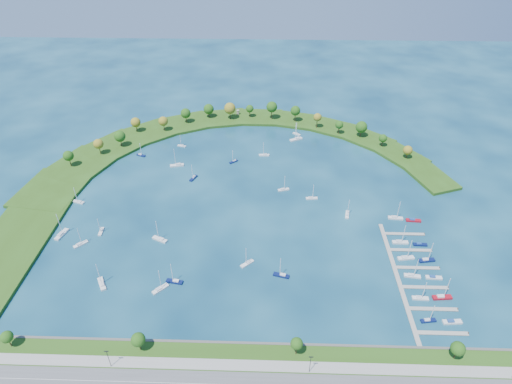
{
  "coord_description": "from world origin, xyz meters",
  "views": [
    {
      "loc": [
        11.71,
        -213.3,
        159.64
      ],
      "look_at": [
        5.0,
        5.0,
        4.0
      ],
      "focal_mm": 30.06,
      "sensor_mm": 36.0,
      "label": 1
    }
  ],
  "objects_px": {
    "moored_boat_9": "(101,231)",
    "moored_boat_10": "(160,289)",
    "moored_boat_15": "(193,178)",
    "docked_boat_1": "(452,322)",
    "moored_boat_2": "(347,214)",
    "docked_boat_0": "(428,320)",
    "docked_boat_7": "(427,260)",
    "docked_boat_10": "(395,217)",
    "moored_boat_8": "(283,189)",
    "moored_boat_20": "(264,155)",
    "harbor_tower": "(238,112)",
    "docked_boat_11": "(413,220)",
    "moored_boat_1": "(175,281)",
    "dock_system": "(412,277)",
    "docked_boat_8": "(400,242)",
    "moored_boat_16": "(312,198)",
    "docked_boat_4": "(412,275)",
    "moored_boat_6": "(102,284)",
    "docked_boat_9": "(420,244)",
    "moored_boat_7": "(247,263)",
    "docked_boat_5": "(434,277)",
    "docked_boat_6": "(406,258)",
    "docked_boat_3": "(442,297)",
    "moored_boat_17": "(182,145)",
    "moored_boat_0": "(160,239)",
    "docked_boat_2": "(420,298)",
    "moored_boat_12": "(78,202)",
    "moored_boat_19": "(177,165)",
    "moored_boat_13": "(281,275)",
    "moored_boat_14": "(296,139)",
    "moored_boat_11": "(234,161)",
    "moored_boat_4": "(62,234)",
    "moored_boat_5": "(80,244)",
    "moored_boat_18": "(141,155)"
  },
  "relations": [
    {
      "from": "moored_boat_1",
      "to": "moored_boat_16",
      "type": "height_order",
      "value": "moored_boat_1"
    },
    {
      "from": "moored_boat_7",
      "to": "moored_boat_14",
      "type": "bearing_deg",
      "value": -145.28
    },
    {
      "from": "moored_boat_0",
      "to": "docked_boat_11",
      "type": "distance_m",
      "value": 146.41
    },
    {
      "from": "moored_boat_2",
      "to": "docked_boat_0",
      "type": "xyz_separation_m",
      "value": [
        25.56,
        -75.81,
        -0.01
      ]
    },
    {
      "from": "moored_boat_16",
      "to": "moored_boat_10",
      "type": "bearing_deg",
      "value": -140.86
    },
    {
      "from": "moored_boat_15",
      "to": "moored_boat_20",
      "type": "height_order",
      "value": "moored_boat_15"
    },
    {
      "from": "moored_boat_6",
      "to": "moored_boat_10",
      "type": "bearing_deg",
      "value": -124.46
    },
    {
      "from": "moored_boat_1",
      "to": "moored_boat_17",
      "type": "bearing_deg",
      "value": -71.71
    },
    {
      "from": "moored_boat_2",
      "to": "moored_boat_11",
      "type": "distance_m",
      "value": 92.99
    },
    {
      "from": "moored_boat_0",
      "to": "docked_boat_2",
      "type": "relative_size",
      "value": 1.17
    },
    {
      "from": "docked_boat_4",
      "to": "moored_boat_6",
      "type": "bearing_deg",
      "value": -168.74
    },
    {
      "from": "docked_boat_9",
      "to": "moored_boat_20",
      "type": "bearing_deg",
      "value": 134.49
    },
    {
      "from": "moored_boat_13",
      "to": "moored_boat_14",
      "type": "distance_m",
      "value": 143.73
    },
    {
      "from": "moored_boat_2",
      "to": "docked_boat_9",
      "type": "height_order",
      "value": "moored_boat_2"
    },
    {
      "from": "moored_boat_17",
      "to": "docked_boat_10",
      "type": "bearing_deg",
      "value": 166.31
    },
    {
      "from": "docked_boat_8",
      "to": "docked_boat_10",
      "type": "xyz_separation_m",
      "value": [
        2.4,
        21.34,
        -0.01
      ]
    },
    {
      "from": "docked_boat_11",
      "to": "moored_boat_4",
      "type": "bearing_deg",
      "value": -170.42
    },
    {
      "from": "moored_boat_10",
      "to": "docked_boat_9",
      "type": "xyz_separation_m",
      "value": [
        135.16,
        36.09,
        -0.36
      ]
    },
    {
      "from": "moored_boat_1",
      "to": "moored_boat_18",
      "type": "distance_m",
      "value": 130.3
    },
    {
      "from": "moored_boat_12",
      "to": "moored_boat_15",
      "type": "distance_m",
      "value": 73.23
    },
    {
      "from": "docked_boat_10",
      "to": "moored_boat_4",
      "type": "bearing_deg",
      "value": -168.15
    },
    {
      "from": "moored_boat_7",
      "to": "moored_boat_13",
      "type": "distance_m",
      "value": 19.22
    },
    {
      "from": "moored_boat_7",
      "to": "docked_boat_1",
      "type": "relative_size",
      "value": 1.32
    },
    {
      "from": "docked_boat_5",
      "to": "docked_boat_10",
      "type": "height_order",
      "value": "docked_boat_10"
    },
    {
      "from": "moored_boat_7",
      "to": "docked_boat_5",
      "type": "height_order",
      "value": "moored_boat_7"
    },
    {
      "from": "docked_boat_3",
      "to": "docked_boat_6",
      "type": "bearing_deg",
      "value": 106.76
    },
    {
      "from": "moored_boat_9",
      "to": "moored_boat_14",
      "type": "relative_size",
      "value": 0.69
    },
    {
      "from": "moored_boat_12",
      "to": "moored_boat_16",
      "type": "xyz_separation_m",
      "value": [
        144.9,
        8.41,
        -0.01
      ]
    },
    {
      "from": "docked_boat_0",
      "to": "docked_boat_10",
      "type": "xyz_separation_m",
      "value": [
        2.37,
        73.49,
        0.06
      ]
    },
    {
      "from": "moored_boat_8",
      "to": "moored_boat_20",
      "type": "height_order",
      "value": "moored_boat_20"
    },
    {
      "from": "moored_boat_2",
      "to": "docked_boat_10",
      "type": "distance_m",
      "value": 28.02
    },
    {
      "from": "moored_boat_5",
      "to": "moored_boat_12",
      "type": "xyz_separation_m",
      "value": [
        -15.39,
        38.25,
        -0.02
      ]
    },
    {
      "from": "docked_boat_1",
      "to": "docked_boat_6",
      "type": "xyz_separation_m",
      "value": [
        -10.47,
        40.33,
        0.29
      ]
    },
    {
      "from": "moored_boat_1",
      "to": "docked_boat_8",
      "type": "relative_size",
      "value": 0.97
    },
    {
      "from": "moored_boat_9",
      "to": "moored_boat_10",
      "type": "height_order",
      "value": "moored_boat_10"
    },
    {
      "from": "moored_boat_19",
      "to": "moored_boat_11",
      "type": "bearing_deg",
      "value": 175.33
    },
    {
      "from": "moored_boat_13",
      "to": "moored_boat_11",
      "type": "bearing_deg",
      "value": -58.57
    },
    {
      "from": "moored_boat_1",
      "to": "docked_boat_7",
      "type": "relative_size",
      "value": 0.97
    },
    {
      "from": "moored_boat_1",
      "to": "docked_boat_11",
      "type": "xyz_separation_m",
      "value": [
        130.96,
        51.8,
        -0.28
      ]
    },
    {
      "from": "moored_boat_2",
      "to": "docked_boat_0",
      "type": "bearing_deg",
      "value": -149.42
    },
    {
      "from": "moored_boat_2",
      "to": "docked_boat_7",
      "type": "relative_size",
      "value": 0.86
    },
    {
      "from": "moored_boat_15",
      "to": "docked_boat_1",
      "type": "relative_size",
      "value": 1.29
    },
    {
      "from": "moored_boat_19",
      "to": "docked_boat_0",
      "type": "bearing_deg",
      "value": 123.03
    },
    {
      "from": "moored_boat_16",
      "to": "moored_boat_17",
      "type": "height_order",
      "value": "moored_boat_16"
    },
    {
      "from": "moored_boat_4",
      "to": "docked_boat_2",
      "type": "bearing_deg",
      "value": -87.11
    },
    {
      "from": "harbor_tower",
      "to": "docked_boat_11",
      "type": "xyz_separation_m",
      "value": [
        111.79,
        -137.12,
        -3.4
      ]
    },
    {
      "from": "moored_boat_2",
      "to": "docked_boat_4",
      "type": "xyz_separation_m",
      "value": [
        25.53,
        -48.65,
        0.03
      ]
    },
    {
      "from": "moored_boat_1",
      "to": "dock_system",
      "type": "bearing_deg",
      "value": -166.77
    },
    {
      "from": "moored_boat_8",
      "to": "moored_boat_7",
      "type": "bearing_deg",
      "value": -123.65
    },
    {
      "from": "docked_boat_7",
      "to": "docked_boat_10",
      "type": "relative_size",
      "value": 1.01
    }
  ]
}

